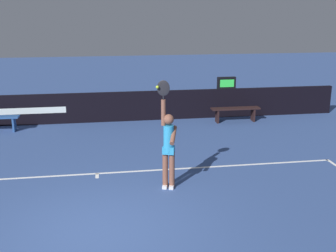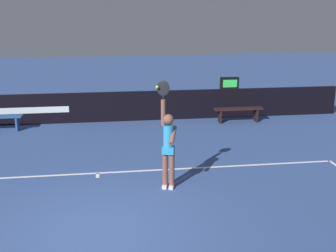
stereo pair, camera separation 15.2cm
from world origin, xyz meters
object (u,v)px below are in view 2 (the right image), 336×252
at_px(tennis_ball, 157,87).
at_px(speed_display, 229,83).
at_px(tennis_player, 168,145).
at_px(courtside_bench_near, 238,111).

bearing_deg(tennis_ball, speed_display, 60.78).
xyz_separation_m(tennis_player, tennis_ball, (-0.23, 0.01, 1.29)).
height_order(tennis_player, courtside_bench_near, tennis_player).
xyz_separation_m(speed_display, courtside_bench_near, (0.14, -0.76, -0.89)).
bearing_deg(tennis_player, courtside_bench_near, 58.16).
relative_size(tennis_ball, courtside_bench_near, 0.04).
bearing_deg(tennis_player, tennis_ball, 177.66).
relative_size(speed_display, tennis_player, 0.28).
distance_m(speed_display, courtside_bench_near, 1.18).
relative_size(speed_display, courtside_bench_near, 0.39).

